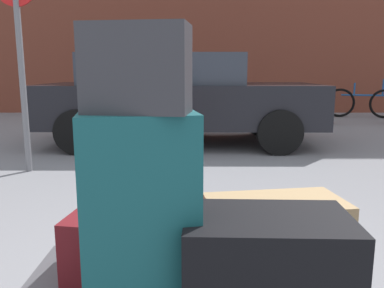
% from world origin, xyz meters
% --- Properties ---
extents(suitcase_teal_center, '(0.41, 0.27, 0.70)m').
position_xyz_m(suitcase_teal_center, '(-0.17, -0.13, 0.69)').
color(suitcase_teal_center, '#144C51').
rests_on(suitcase_teal_center, luggage_cart).
extents(duffel_bag_tan_front_right, '(0.62, 0.39, 0.30)m').
position_xyz_m(duffel_bag_tan_front_right, '(0.35, 0.20, 0.49)').
color(duffel_bag_tan_front_right, '#9E7F56').
rests_on(duffel_bag_tan_front_right, luggage_cart).
extents(duffel_bag_black_stacked_top, '(0.58, 0.38, 0.34)m').
position_xyz_m(duffel_bag_black_stacked_top, '(0.26, -0.11, 0.51)').
color(duffel_bag_black_stacked_top, black).
rests_on(duffel_bag_black_stacked_top, luggage_cart).
extents(suitcase_maroon_rear_right, '(0.60, 0.48, 0.26)m').
position_xyz_m(suitcase_maroon_rear_right, '(-0.22, 0.17, 0.47)').
color(suitcase_maroon_rear_right, maroon).
rests_on(suitcase_maroon_rear_right, luggage_cart).
extents(duffel_bag_charcoal_topmost_pile, '(0.35, 0.21, 0.28)m').
position_xyz_m(duffel_bag_charcoal_topmost_pile, '(-0.17, -0.13, 1.18)').
color(duffel_bag_charcoal_topmost_pile, '#2D2D33').
rests_on(duffel_bag_charcoal_topmost_pile, suitcase_teal_center).
extents(parked_car, '(4.32, 1.95, 1.42)m').
position_xyz_m(parked_car, '(-0.25, 4.95, 0.76)').
color(parked_car, black).
rests_on(parked_car, ground_plane).
extents(bicycle_leaning, '(1.71, 0.52, 0.96)m').
position_xyz_m(bicycle_leaning, '(4.24, 8.47, 0.37)').
color(bicycle_leaning, black).
rests_on(bicycle_leaning, ground_plane).
extents(bollard_kerb_near, '(0.27, 0.27, 0.66)m').
position_xyz_m(bollard_kerb_near, '(2.93, 7.18, 0.33)').
color(bollard_kerb_near, '#72665B').
rests_on(bollard_kerb_near, ground_plane).
extents(no_parking_sign, '(0.50, 0.07, 2.36)m').
position_xyz_m(no_parking_sign, '(-1.93, 3.15, 1.46)').
color(no_parking_sign, slate).
rests_on(no_parking_sign, ground_plane).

